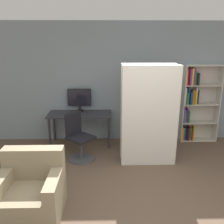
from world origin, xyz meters
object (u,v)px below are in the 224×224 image
(monitor, at_px, (79,98))
(office_chair, at_px, (79,141))
(bookshelf, at_px, (195,104))
(mattress_near, at_px, (150,117))
(mattress_far, at_px, (147,112))
(armchair, at_px, (31,191))

(monitor, xyz_separation_m, office_chair, (0.07, -0.94, -0.64))
(office_chair, distance_m, bookshelf, 2.79)
(mattress_near, bearing_deg, mattress_far, 90.00)
(monitor, relative_size, office_chair, 0.57)
(monitor, xyz_separation_m, bookshelf, (2.64, -0.00, -0.14))
(armchair, bearing_deg, mattress_near, 36.64)
(armchair, bearing_deg, monitor, 80.57)
(mattress_near, distance_m, armchair, 2.37)
(mattress_near, distance_m, mattress_far, 0.32)
(monitor, height_order, mattress_far, mattress_far)
(office_chair, height_order, mattress_far, mattress_far)
(monitor, distance_m, bookshelf, 2.65)
(office_chair, height_order, bookshelf, bookshelf)
(mattress_near, bearing_deg, bookshelf, 43.71)
(office_chair, relative_size, mattress_far, 0.50)
(mattress_far, relative_size, armchair, 2.22)
(monitor, height_order, armchair, monitor)
(office_chair, xyz_separation_m, mattress_far, (1.34, 0.08, 0.56))
(monitor, distance_m, office_chair, 1.14)
(monitor, bearing_deg, bookshelf, -0.06)
(bookshelf, height_order, mattress_near, mattress_near)
(office_chair, relative_size, bookshelf, 0.53)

